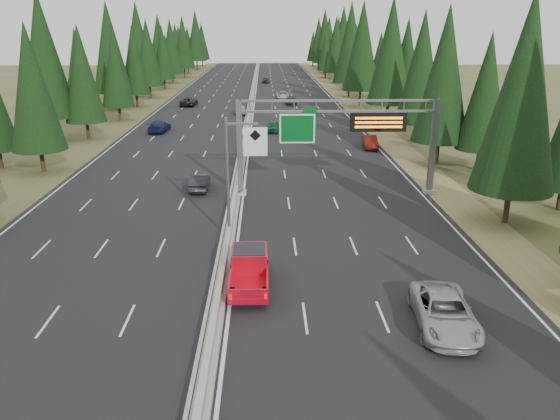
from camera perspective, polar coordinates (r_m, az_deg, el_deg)
The scene contains 19 objects.
road at distance 89.71m, azimuth -3.18°, elevation 10.02°, with size 32.00×260.00×0.08m, color black.
shoulder_right at distance 91.00m, azimuth 8.27°, elevation 9.97°, with size 3.60×260.00×0.06m, color olive.
shoulder_left at distance 91.93m, azimuth -14.50°, elevation 9.67°, with size 3.60×260.00×0.06m, color #424B23.
median_barrier at distance 89.66m, azimuth -3.18°, elevation 10.26°, with size 0.70×260.00×0.85m.
sign_gantry at distance 44.79m, azimuth 6.85°, elevation 8.05°, with size 16.75×0.98×7.80m.
hov_sign_pole at distance 34.79m, azimuth -4.56°, elevation 4.15°, with size 2.80×0.50×8.00m.
tree_row_right at distance 90.95m, azimuth 11.14°, elevation 15.58°, with size 11.80×242.58×18.87m.
tree_row_left at distance 73.06m, azimuth -21.74°, elevation 14.38°, with size 12.29×244.15×18.91m.
silver_minivan at distance 26.75m, azimuth 16.79°, elevation -10.15°, with size 2.58×5.60×1.56m, color #A1A0A5.
red_pickup at distance 29.70m, azimuth -3.21°, elevation -5.83°, with size 2.02×5.65×1.84m.
car_ahead_green at distance 73.44m, azimuth -0.72°, elevation 8.72°, with size 1.65×4.11×1.40m, color #114D2F.
car_ahead_dkred at distance 63.97m, azimuth 9.39°, elevation 7.01°, with size 1.52×4.35×1.43m, color #54110C.
car_ahead_dkgrey at distance 99.79m, azimuth 1.15°, elevation 11.32°, with size 1.86×4.59×1.33m, color black.
car_ahead_white at distance 108.03m, azimuth 0.29°, elevation 11.90°, with size 2.31×5.00×1.39m, color #B7B7B7.
car_ahead_far at distance 140.03m, azimuth -1.50°, elevation 13.43°, with size 1.68×4.18×1.42m, color black.
car_onc_near at distance 47.24m, azimuth -8.40°, elevation 2.93°, with size 1.47×4.21×1.39m, color black.
car_onc_blue at distance 74.96m, azimuth -12.51°, elevation 8.53°, with size 2.12×5.21×1.51m, color #15194C.
car_onc_white at distance 89.06m, azimuth -4.18°, elevation 10.44°, with size 1.73×4.30×1.47m, color #B9B9B9.
car_onc_far at distance 99.77m, azimuth -9.49°, elevation 11.12°, with size 2.48×5.37×1.49m, color black.
Camera 1 is at (2.39, -8.68, 13.36)m, focal length 35.00 mm.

